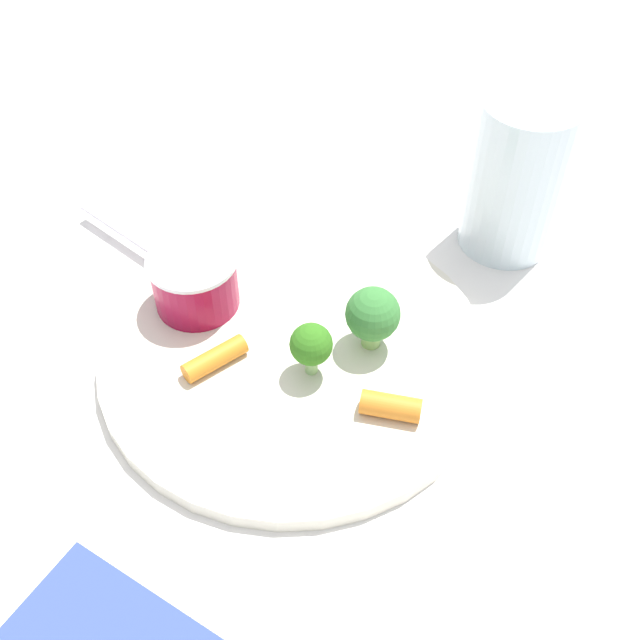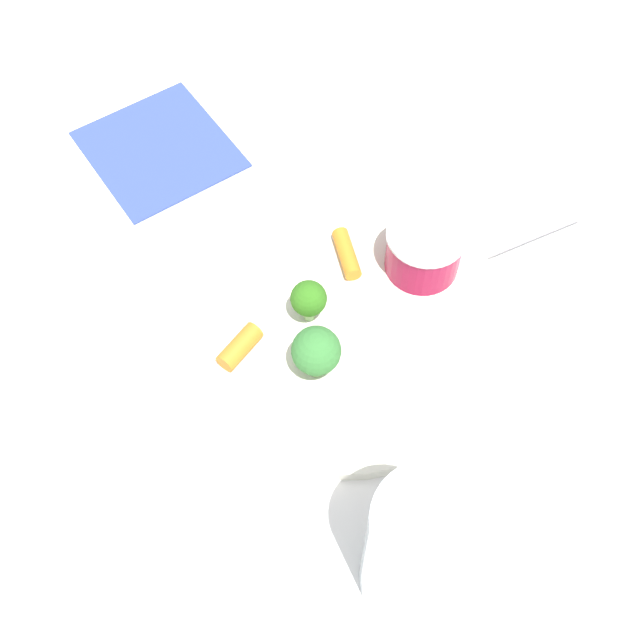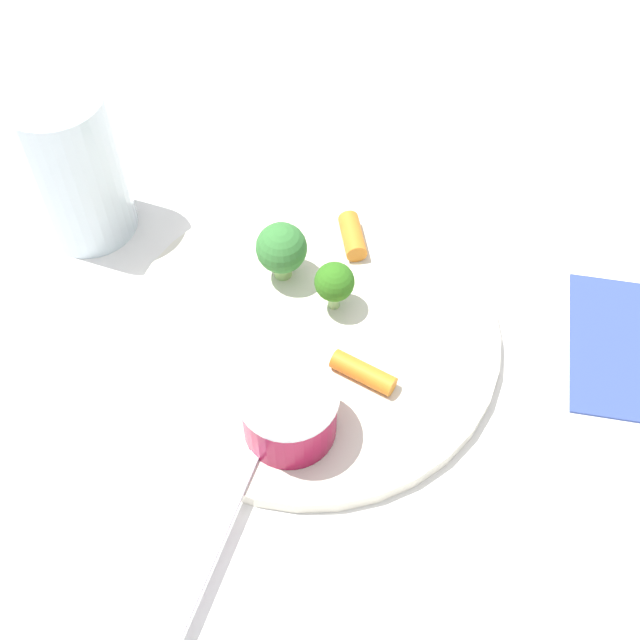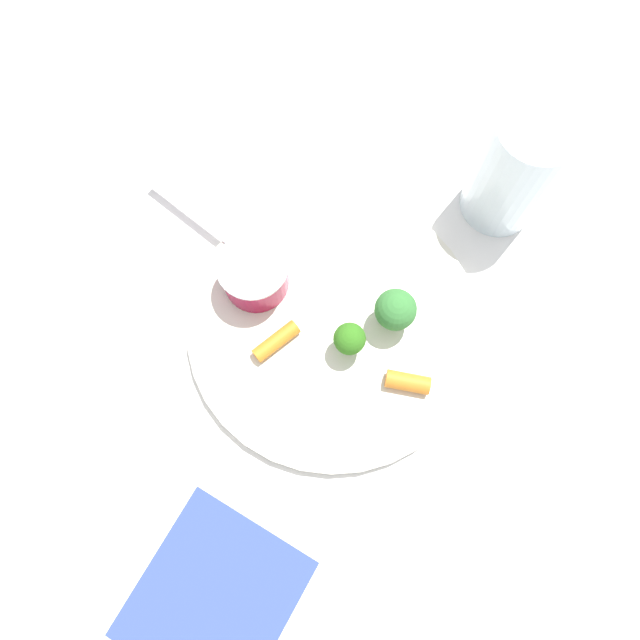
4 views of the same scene
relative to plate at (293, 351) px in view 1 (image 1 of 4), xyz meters
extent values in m
plane|color=white|center=(0.00, 0.00, -0.01)|extent=(2.40, 2.40, 0.00)
cylinder|color=silver|center=(0.00, 0.00, 0.00)|extent=(0.27, 0.27, 0.01)
cylinder|color=maroon|center=(0.02, 0.08, 0.03)|extent=(0.06, 0.06, 0.04)
cylinder|color=silver|center=(0.02, 0.08, 0.05)|extent=(0.06, 0.06, 0.00)
cylinder|color=#88BC67|center=(0.01, -0.05, 0.01)|extent=(0.01, 0.01, 0.02)
sphere|color=#377936|center=(0.01, -0.05, 0.04)|extent=(0.04, 0.04, 0.04)
cylinder|color=#92C274|center=(-0.02, -0.02, 0.01)|extent=(0.01, 0.01, 0.02)
sphere|color=#31701B|center=(-0.02, -0.02, 0.03)|extent=(0.03, 0.03, 0.03)
cylinder|color=orange|center=(-0.04, -0.07, 0.01)|extent=(0.02, 0.04, 0.02)
cylinder|color=orange|center=(-0.03, 0.05, 0.01)|extent=(0.04, 0.04, 0.01)
cube|color=silver|center=(0.07, 0.15, 0.01)|extent=(0.07, 0.12, 0.00)
cube|color=silver|center=(0.04, 0.07, 0.01)|extent=(0.01, 0.03, 0.00)
cube|color=silver|center=(0.04, 0.07, 0.01)|extent=(0.01, 0.03, 0.00)
cube|color=silver|center=(0.04, 0.08, 0.01)|extent=(0.01, 0.03, 0.00)
cube|color=silver|center=(0.03, 0.08, 0.01)|extent=(0.01, 0.03, 0.00)
cylinder|color=silver|center=(0.16, -0.13, 0.06)|extent=(0.07, 0.07, 0.12)
camera|label=1|loc=(-0.32, -0.10, 0.40)|focal=42.48mm
camera|label=2|loc=(0.19, -0.27, 0.53)|focal=44.46mm
camera|label=3|loc=(0.04, 0.33, 0.47)|focal=46.08mm
camera|label=4|loc=(-0.15, -0.02, 0.51)|focal=32.73mm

